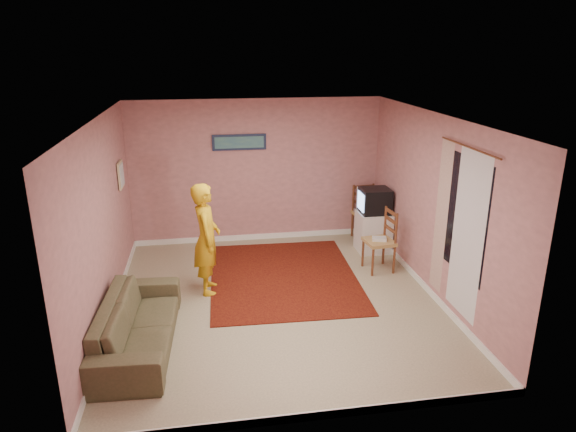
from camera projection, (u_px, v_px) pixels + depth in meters
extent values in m
plane|color=tan|center=(277.00, 301.00, 7.33)|extent=(5.00, 5.00, 0.00)
cube|color=tan|center=(257.00, 172.00, 9.26)|extent=(4.50, 0.02, 2.60)
cube|color=tan|center=(315.00, 301.00, 4.58)|extent=(4.50, 0.02, 2.60)
cube|color=tan|center=(102.00, 223.00, 6.57)|extent=(0.02, 5.00, 2.60)
cube|color=tan|center=(433.00, 207.00, 7.26)|extent=(0.02, 5.00, 2.60)
cube|color=silver|center=(275.00, 117.00, 6.50)|extent=(4.50, 5.00, 0.02)
cube|color=white|center=(258.00, 237.00, 9.64)|extent=(4.50, 0.02, 0.10)
cube|color=white|center=(312.00, 416.00, 4.98)|extent=(4.50, 0.02, 0.10)
cube|color=white|center=(114.00, 310.00, 6.97)|extent=(0.02, 5.00, 0.10)
cube|color=white|center=(425.00, 286.00, 7.66)|extent=(0.02, 5.00, 0.10)
cube|color=black|center=(465.00, 216.00, 6.37)|extent=(0.01, 1.10, 1.50)
cube|color=silver|center=(468.00, 236.00, 6.29)|extent=(0.01, 0.75, 2.10)
cube|color=beige|center=(441.00, 218.00, 6.94)|extent=(0.01, 0.35, 2.10)
cylinder|color=brown|center=(469.00, 147.00, 6.09)|extent=(0.02, 1.40, 0.02)
cube|color=#151E3A|center=(239.00, 142.00, 9.01)|extent=(0.95, 0.03, 0.28)
cube|color=#2B5478|center=(239.00, 142.00, 8.99)|extent=(0.86, 0.01, 0.20)
cube|color=beige|center=(121.00, 175.00, 8.00)|extent=(0.03, 0.38, 0.42)
cube|color=silver|center=(122.00, 175.00, 8.00)|extent=(0.01, 0.30, 0.34)
cube|color=#320507|center=(283.00, 276.00, 8.08)|extent=(2.34, 2.89, 0.02)
cube|color=white|center=(373.00, 232.00, 9.02)|extent=(0.55, 0.50, 0.71)
cube|color=black|center=(375.00, 201.00, 8.84)|extent=(0.50, 0.45, 0.43)
cube|color=#8CB2F2|center=(361.00, 201.00, 8.80)|extent=(0.02, 0.36, 0.30)
cube|color=#A2794E|center=(366.00, 214.00, 9.54)|extent=(0.49, 0.47, 0.05)
cube|color=brown|center=(367.00, 201.00, 9.46)|extent=(0.46, 0.08, 0.52)
cube|color=#BABABF|center=(366.00, 211.00, 9.52)|extent=(0.44, 0.35, 0.07)
cube|color=#97BBF7|center=(367.00, 197.00, 9.44)|extent=(0.39, 0.05, 0.41)
cube|color=#A2794E|center=(379.00, 242.00, 8.19)|extent=(0.48, 0.50, 0.05)
cube|color=brown|center=(380.00, 226.00, 8.11)|extent=(0.09, 0.46, 0.52)
cube|color=silver|center=(379.00, 239.00, 8.18)|extent=(0.25, 0.21, 0.05)
imported|color=brown|center=(138.00, 324.00, 6.14)|extent=(0.92, 2.11, 0.61)
imported|color=gold|center=(207.00, 239.00, 7.38)|extent=(0.40, 0.60, 1.65)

